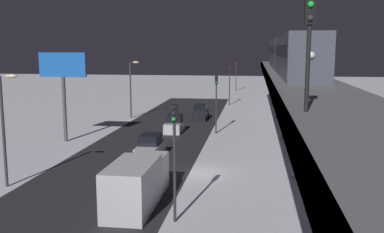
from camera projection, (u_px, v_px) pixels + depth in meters
ground_plane at (200, 173)px, 32.47m from camera, size 240.00×240.00×0.00m
avenue_asphalt at (119, 170)px, 33.36m from camera, size 11.00×98.18×0.01m
elevated_railway at (303, 96)px, 30.50m from camera, size 5.00×98.18×6.99m
subway_train at (289, 54)px, 45.16m from camera, size 2.94×36.87×3.40m
rail_signal at (309, 35)px, 15.23m from camera, size 0.36×0.41×4.00m
sedan_black at (201, 113)px, 57.38m from camera, size 1.91×4.45×1.97m
sedan_white at (150, 148)px, 37.41m from camera, size 1.80×4.78×1.97m
sedan_white_2 at (175, 125)px, 48.65m from camera, size 1.80×4.15×1.97m
box_truck at (137, 183)px, 25.78m from camera, size 2.40×7.40×2.80m
traffic_light_near at (174, 146)px, 22.72m from camera, size 0.32×0.44×6.40m
traffic_light_mid at (216, 96)px, 47.13m from camera, size 0.32×0.44×6.40m
traffic_light_far at (230, 80)px, 71.54m from camera, size 0.32×0.44×6.40m
traffic_light_distant at (236, 72)px, 95.94m from camera, size 0.32×0.44×6.40m
commercial_billboard at (63, 74)px, 42.68m from camera, size 4.80×0.36×8.90m
street_lamp_near at (6, 117)px, 28.58m from camera, size 1.35×0.44×7.65m
street_lamp_far at (132, 82)px, 57.92m from camera, size 1.35×0.44×7.65m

